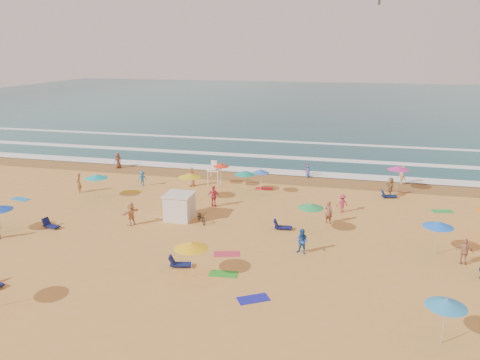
# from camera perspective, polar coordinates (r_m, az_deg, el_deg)

# --- Properties ---
(ground) EXTENTS (220.00, 220.00, 0.00)m
(ground) POSITION_cam_1_polar(r_m,az_deg,el_deg) (37.00, 1.76, -4.97)
(ground) COLOR gold
(ground) RESTS_ON ground
(ocean) EXTENTS (220.00, 140.00, 0.18)m
(ocean) POSITION_cam_1_polar(r_m,az_deg,el_deg) (118.77, 10.45, 9.24)
(ocean) COLOR #0C4756
(ocean) RESTS_ON ground
(wet_sand) EXTENTS (220.00, 220.00, 0.00)m
(wet_sand) POSITION_cam_1_polar(r_m,az_deg,el_deg) (48.69, 4.86, 0.13)
(wet_sand) COLOR olive
(wet_sand) RESTS_ON ground
(surf_foam) EXTENTS (200.00, 18.70, 0.05)m
(surf_foam) POSITION_cam_1_polar(r_m,az_deg,el_deg) (57.12, 6.28, 2.55)
(surf_foam) COLOR white
(surf_foam) RESTS_ON ground
(cabana) EXTENTS (2.00, 2.00, 2.00)m
(cabana) POSITION_cam_1_polar(r_m,az_deg,el_deg) (37.28, -7.38, -3.30)
(cabana) COLOR silver
(cabana) RESTS_ON ground
(cabana_roof) EXTENTS (2.20, 2.20, 0.12)m
(cabana_roof) POSITION_cam_1_polar(r_m,az_deg,el_deg) (36.94, -7.43, -1.75)
(cabana_roof) COLOR silver
(cabana_roof) RESTS_ON cabana
(bicycle) EXTENTS (1.56, 1.78, 0.93)m
(bicycle) POSITION_cam_1_polar(r_m,az_deg,el_deg) (36.57, -4.73, -4.50)
(bicycle) COLOR black
(bicycle) RESTS_ON ground
(lifeguard_stand) EXTENTS (1.20, 1.20, 2.10)m
(lifeguard_stand) POSITION_cam_1_polar(r_m,az_deg,el_deg) (46.20, -3.16, 0.65)
(lifeguard_stand) COLOR white
(lifeguard_stand) RESTS_ON ground
(beach_umbrellas) EXTENTS (46.31, 29.05, 0.80)m
(beach_umbrellas) POSITION_cam_1_polar(r_m,az_deg,el_deg) (35.10, 6.67, -2.51)
(beach_umbrellas) COLOR #CC2D93
(beach_umbrellas) RESTS_ON ground
(loungers) EXTENTS (47.35, 23.38, 0.34)m
(loungers) POSITION_cam_1_polar(r_m,az_deg,el_deg) (32.16, 10.33, -8.23)
(loungers) COLOR #0E144A
(loungers) RESTS_ON ground
(towels) EXTENTS (56.87, 21.74, 0.03)m
(towels) POSITION_cam_1_polar(r_m,az_deg,el_deg) (36.02, 1.19, -5.54)
(towels) COLOR red
(towels) RESTS_ON ground
(beachgoers) EXTENTS (43.05, 23.41, 2.15)m
(beachgoers) POSITION_cam_1_polar(r_m,az_deg,el_deg) (40.83, -0.63, -1.67)
(beachgoers) COLOR #B42D57
(beachgoers) RESTS_ON ground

